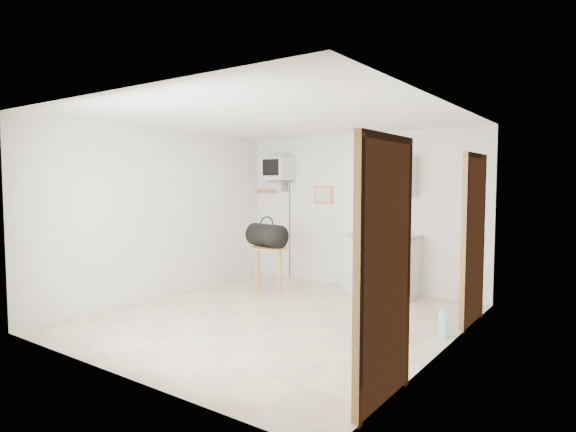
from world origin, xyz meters
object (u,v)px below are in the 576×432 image
Objects in this scene: crt_television at (278,170)px; round_table at (269,254)px; duffel_bag at (267,235)px; water_bottle at (444,324)px.

crt_television reaches higher than round_table.
water_bottle is at bearing 2.41° from duffel_bag.
round_table is at bearing -60.95° from crt_television.
round_table reaches higher than water_bottle.
crt_television is 4.17m from water_bottle.
round_table is 1.04× the size of duffel_bag.
round_table is at bearing 60.74° from duffel_bag.
duffel_bag is 3.06m from water_bottle.
crt_television reaches higher than duffel_bag.
crt_television is 2.97× the size of round_table.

